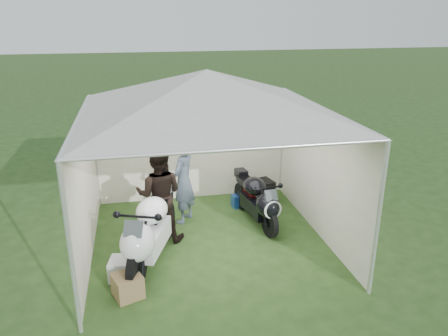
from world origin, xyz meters
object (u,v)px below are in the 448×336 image
(canopy_tent, at_px, (207,96))
(motorcycle_black, at_px, (257,199))
(person_blue_jacket, at_px, (183,181))
(equipment_box, at_px, (260,193))
(motorcycle_white, at_px, (149,230))
(paddock_stand, at_px, (240,201))
(crate_0, at_px, (126,269))
(crate_2, at_px, (130,272))
(person_dark_jacket, at_px, (159,195))
(crate_1, at_px, (128,286))

(canopy_tent, xyz_separation_m, motorcycle_black, (1.02, 0.43, -2.07))
(person_blue_jacket, xyz_separation_m, equipment_box, (1.65, 0.45, -0.56))
(motorcycle_white, distance_m, equipment_box, 3.04)
(motorcycle_white, distance_m, paddock_stand, 2.72)
(motorcycle_white, height_order, equipment_box, motorcycle_white)
(equipment_box, distance_m, crate_0, 3.54)
(paddock_stand, xyz_separation_m, crate_2, (-2.27, -2.22, -0.02))
(person_dark_jacket, xyz_separation_m, person_blue_jacket, (0.49, 0.63, -0.03))
(crate_1, bearing_deg, crate_0, 93.43)
(canopy_tent, xyz_separation_m, crate_1, (-1.41, -1.40, -2.41))
(paddock_stand, height_order, person_dark_jacket, person_dark_jacket)
(crate_0, bearing_deg, canopy_tent, 32.83)
(person_blue_jacket, distance_m, crate_0, 2.19)
(motorcycle_black, height_order, equipment_box, motorcycle_black)
(person_blue_jacket, relative_size, equipment_box, 3.16)
(paddock_stand, bearing_deg, crate_1, -130.85)
(crate_1, bearing_deg, motorcycle_white, 65.56)
(motorcycle_black, bearing_deg, equipment_box, 62.18)
(person_blue_jacket, height_order, crate_0, person_blue_jacket)
(canopy_tent, relative_size, equipment_box, 10.89)
(paddock_stand, relative_size, person_dark_jacket, 0.20)
(person_blue_jacket, bearing_deg, equipment_box, 139.38)
(motorcycle_black, distance_m, equipment_box, 0.95)
(paddock_stand, xyz_separation_m, equipment_box, (0.43, 0.04, 0.13))
(equipment_box, bearing_deg, person_dark_jacket, -153.20)
(person_dark_jacket, xyz_separation_m, crate_1, (-0.58, -1.61, -0.68))
(paddock_stand, distance_m, equipment_box, 0.45)
(motorcycle_black, xyz_separation_m, paddock_stand, (-0.12, 0.83, -0.38))
(motorcycle_black, xyz_separation_m, person_blue_jacket, (-1.35, 0.41, 0.31))
(crate_1, bearing_deg, person_blue_jacket, 64.32)
(motorcycle_black, height_order, crate_0, motorcycle_black)
(equipment_box, relative_size, crate_2, 1.66)
(motorcycle_white, bearing_deg, crate_0, -119.40)
(motorcycle_black, height_order, person_blue_jacket, person_blue_jacket)
(motorcycle_black, bearing_deg, crate_2, -158.24)
(paddock_stand, distance_m, crate_2, 3.18)
(crate_1, bearing_deg, equipment_box, 44.65)
(person_blue_jacket, xyz_separation_m, crate_0, (-1.11, -1.77, -0.66))
(crate_1, bearing_deg, paddock_stand, 49.15)
(paddock_stand, relative_size, crate_1, 0.92)
(paddock_stand, xyz_separation_m, person_blue_jacket, (-1.22, -0.42, 0.69))
(motorcycle_black, bearing_deg, paddock_stand, 90.00)
(equipment_box, relative_size, crate_0, 1.09)
(canopy_tent, height_order, person_blue_jacket, canopy_tent)
(canopy_tent, distance_m, person_blue_jacket, 1.97)
(person_dark_jacket, xyz_separation_m, crate_2, (-0.56, -1.18, -0.74))
(canopy_tent, height_order, motorcycle_black, canopy_tent)
(canopy_tent, height_order, crate_2, canopy_tent)
(crate_0, bearing_deg, paddock_stand, 43.23)
(crate_2, bearing_deg, motorcycle_black, 30.16)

